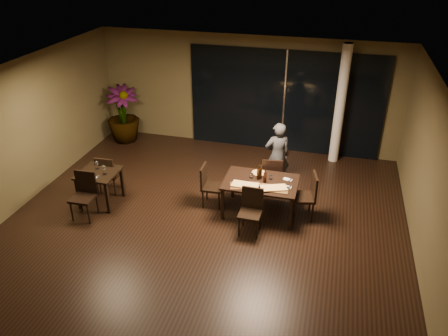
% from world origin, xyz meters
% --- Properties ---
extents(ground, '(8.00, 8.00, 0.00)m').
position_xyz_m(ground, '(0.00, 0.00, 0.00)').
color(ground, black).
rests_on(ground, ground).
extents(wall_back, '(8.00, 0.10, 3.00)m').
position_xyz_m(wall_back, '(0.00, 4.05, 1.50)').
color(wall_back, '#4E4529').
rests_on(wall_back, ground).
extents(wall_front, '(8.00, 0.10, 3.00)m').
position_xyz_m(wall_front, '(0.00, -4.05, 1.50)').
color(wall_front, '#4E4529').
rests_on(wall_front, ground).
extents(wall_left, '(0.10, 8.00, 3.00)m').
position_xyz_m(wall_left, '(-4.05, 0.00, 1.50)').
color(wall_left, '#4E4529').
rests_on(wall_left, ground).
extents(wall_right, '(0.10, 8.00, 3.00)m').
position_xyz_m(wall_right, '(4.05, 0.00, 1.50)').
color(wall_right, '#4E4529').
rests_on(wall_right, ground).
extents(ceiling, '(8.00, 8.00, 0.04)m').
position_xyz_m(ceiling, '(0.00, 0.00, 3.02)').
color(ceiling, silver).
rests_on(ceiling, wall_back).
extents(window_panel, '(5.00, 0.06, 2.70)m').
position_xyz_m(window_panel, '(1.00, 3.96, 1.35)').
color(window_panel, black).
rests_on(window_panel, ground).
extents(column, '(0.24, 0.24, 3.00)m').
position_xyz_m(column, '(2.40, 3.65, 1.50)').
color(column, silver).
rests_on(column, ground).
extents(main_table, '(1.50, 1.00, 0.75)m').
position_xyz_m(main_table, '(1.00, 0.80, 0.68)').
color(main_table, black).
rests_on(main_table, ground).
extents(side_table, '(0.80, 0.80, 0.75)m').
position_xyz_m(side_table, '(-2.40, 0.30, 0.62)').
color(side_table, black).
rests_on(side_table, ground).
extents(chair_main_far, '(0.50, 0.50, 0.94)m').
position_xyz_m(chair_main_far, '(1.12, 1.52, 0.53)').
color(chair_main_far, black).
rests_on(chair_main_far, ground).
extents(chair_main_near, '(0.43, 0.43, 0.92)m').
position_xyz_m(chair_main_near, '(0.94, 0.13, 0.51)').
color(chair_main_near, black).
rests_on(chair_main_near, ground).
extents(chair_main_left, '(0.45, 0.45, 0.93)m').
position_xyz_m(chair_main_left, '(-0.12, 0.82, 0.52)').
color(chair_main_left, black).
rests_on(chair_main_left, ground).
extents(chair_main_right, '(0.55, 0.55, 0.99)m').
position_xyz_m(chair_main_right, '(1.96, 0.88, 0.55)').
color(chair_main_right, black).
rests_on(chair_main_right, ground).
extents(chair_side_far, '(0.45, 0.45, 0.92)m').
position_xyz_m(chair_side_far, '(-2.43, 0.69, 0.51)').
color(chair_side_far, black).
rests_on(chair_side_far, ground).
extents(chair_side_near, '(0.47, 0.47, 0.99)m').
position_xyz_m(chair_side_near, '(-2.45, -0.23, 0.55)').
color(chair_side_near, black).
rests_on(chair_side_near, ground).
extents(diner, '(0.63, 0.54, 1.58)m').
position_xyz_m(diner, '(1.16, 1.96, 0.79)').
color(diner, '#2F3134').
rests_on(diner, ground).
extents(potted_plant, '(1.19, 1.19, 1.57)m').
position_xyz_m(potted_plant, '(-3.37, 3.40, 0.78)').
color(potted_plant, '#1F4D19').
rests_on(potted_plant, ground).
extents(pizza_board_left, '(0.66, 0.45, 0.01)m').
position_xyz_m(pizza_board_left, '(0.73, 0.53, 0.76)').
color(pizza_board_left, '#412714').
rests_on(pizza_board_left, main_table).
extents(pizza_board_right, '(0.59, 0.30, 0.01)m').
position_xyz_m(pizza_board_right, '(1.30, 0.56, 0.76)').
color(pizza_board_right, '#4E3419').
rests_on(pizza_board_right, main_table).
extents(oblong_pizza_left, '(0.52, 0.25, 0.02)m').
position_xyz_m(oblong_pizza_left, '(0.73, 0.53, 0.77)').
color(oblong_pizza_left, maroon).
rests_on(oblong_pizza_left, pizza_board_left).
extents(oblong_pizza_right, '(0.55, 0.39, 0.02)m').
position_xyz_m(oblong_pizza_right, '(1.30, 0.56, 0.77)').
color(oblong_pizza_right, '#6A090B').
rests_on(oblong_pizza_right, pizza_board_right).
extents(round_pizza, '(0.28, 0.28, 0.01)m').
position_xyz_m(round_pizza, '(0.89, 1.12, 0.76)').
color(round_pizza, '#A81812').
rests_on(round_pizza, main_table).
extents(bottle_a, '(0.07, 0.07, 0.31)m').
position_xyz_m(bottle_a, '(0.93, 0.88, 0.91)').
color(bottle_a, black).
rests_on(bottle_a, main_table).
extents(bottle_b, '(0.06, 0.06, 0.29)m').
position_xyz_m(bottle_b, '(1.08, 0.79, 0.90)').
color(bottle_b, black).
rests_on(bottle_b, main_table).
extents(bottle_c, '(0.07, 0.07, 0.32)m').
position_xyz_m(bottle_c, '(0.96, 0.91, 0.91)').
color(bottle_c, black).
rests_on(bottle_c, main_table).
extents(tumbler_left, '(0.08, 0.08, 0.09)m').
position_xyz_m(tumbler_left, '(0.79, 0.90, 0.80)').
color(tumbler_left, white).
rests_on(tumbler_left, main_table).
extents(tumbler_right, '(0.07, 0.07, 0.08)m').
position_xyz_m(tumbler_right, '(1.18, 0.94, 0.79)').
color(tumbler_right, white).
rests_on(tumbler_right, main_table).
extents(napkin_near, '(0.20, 0.13, 0.01)m').
position_xyz_m(napkin_near, '(1.54, 0.70, 0.76)').
color(napkin_near, white).
rests_on(napkin_near, main_table).
extents(napkin_far, '(0.20, 0.15, 0.01)m').
position_xyz_m(napkin_far, '(1.52, 1.00, 0.76)').
color(napkin_far, silver).
rests_on(napkin_far, main_table).
extents(wine_glass_a, '(0.08, 0.08, 0.17)m').
position_xyz_m(wine_glass_a, '(-2.49, 0.42, 0.84)').
color(wine_glass_a, white).
rests_on(wine_glass_a, side_table).
extents(wine_glass_b, '(0.09, 0.09, 0.20)m').
position_xyz_m(wine_glass_b, '(-2.23, 0.25, 0.85)').
color(wine_glass_b, white).
rests_on(wine_glass_b, side_table).
extents(side_napkin, '(0.21, 0.17, 0.01)m').
position_xyz_m(side_napkin, '(-2.40, 0.06, 0.76)').
color(side_napkin, white).
rests_on(side_napkin, side_table).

